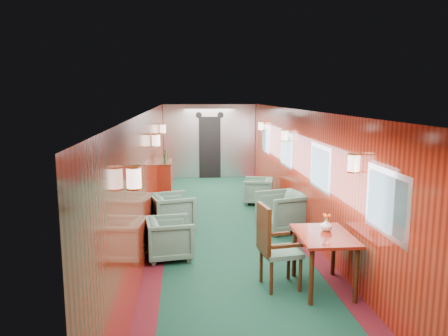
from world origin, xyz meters
The scene contains 12 objects.
room centered at (0.00, 0.00, 1.63)m, with size 12.00×12.10×2.40m.
bulkhead centered at (0.00, 5.91, 1.18)m, with size 2.98×0.17×2.39m.
windows_right centered at (1.49, 0.25, 1.45)m, with size 0.02×8.60×0.80m.
wall_sconces centered at (0.00, 0.57, 1.79)m, with size 2.97×7.97×0.25m.
dining_table centered at (1.06, -2.62, 0.67)m, with size 0.76×1.07×0.80m.
side_chair centered at (0.37, -2.52, 0.65)m, with size 0.61×0.63×1.21m.
credenza centered at (-1.34, 2.95, 0.51)m, with size 0.35×1.12×1.28m.
flower_vase centered at (1.14, -2.47, 0.88)m, with size 0.17×0.17×0.17m, color silver.
armchair_left_near centered at (-1.11, -1.24, 0.34)m, with size 0.73×0.75×0.68m, color #1B3F34.
armchair_left_far centered at (-1.10, 0.33, 0.37)m, with size 0.78×0.81×0.73m, color #1B3F34.
armchair_right_near centered at (1.10, 0.08, 0.39)m, with size 0.83×0.86×0.78m, color #1B3F34.
armchair_right_far centered at (0.98, 2.28, 0.32)m, with size 0.69×0.71×0.65m, color #1B3F34.
Camera 1 is at (-0.86, -8.24, 2.70)m, focal length 35.00 mm.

